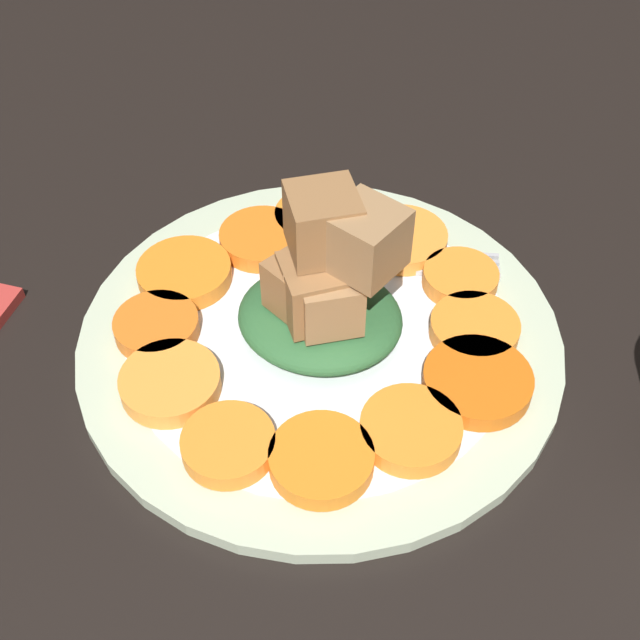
# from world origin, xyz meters

# --- Properties ---
(table_slab) EXTENTS (1.20, 1.20, 0.02)m
(table_slab) POSITION_xyz_m (0.00, 0.00, 0.01)
(table_slab) COLOR black
(table_slab) RESTS_ON ground
(plate) EXTENTS (0.31, 0.31, 0.01)m
(plate) POSITION_xyz_m (0.00, 0.00, 0.03)
(plate) COLOR beige
(plate) RESTS_ON table_slab
(carrot_slice_0) EXTENTS (0.06, 0.06, 0.01)m
(carrot_slice_0) POSITION_xyz_m (0.06, -0.07, 0.04)
(carrot_slice_0) COLOR orange
(carrot_slice_0) RESTS_ON plate
(carrot_slice_1) EXTENTS (0.06, 0.06, 0.01)m
(carrot_slice_1) POSITION_xyz_m (0.10, -0.02, 0.04)
(carrot_slice_1) COLOR orange
(carrot_slice_1) RESTS_ON plate
(carrot_slice_2) EXTENTS (0.05, 0.05, 0.01)m
(carrot_slice_2) POSITION_xyz_m (0.10, 0.03, 0.04)
(carrot_slice_2) COLOR orange
(carrot_slice_2) RESTS_ON plate
(carrot_slice_3) EXTENTS (0.06, 0.06, 0.01)m
(carrot_slice_3) POSITION_xyz_m (0.07, 0.07, 0.04)
(carrot_slice_3) COLOR orange
(carrot_slice_3) RESTS_ON plate
(carrot_slice_4) EXTENTS (0.05, 0.05, 0.01)m
(carrot_slice_4) POSITION_xyz_m (0.02, 0.10, 0.04)
(carrot_slice_4) COLOR orange
(carrot_slice_4) RESTS_ON plate
(carrot_slice_5) EXTENTS (0.06, 0.06, 0.01)m
(carrot_slice_5) POSITION_xyz_m (-0.03, 0.10, 0.04)
(carrot_slice_5) COLOR orange
(carrot_slice_5) RESTS_ON plate
(carrot_slice_6) EXTENTS (0.06, 0.06, 0.01)m
(carrot_slice_6) POSITION_xyz_m (-0.07, 0.06, 0.04)
(carrot_slice_6) COLOR orange
(carrot_slice_6) RESTS_ON plate
(carrot_slice_7) EXTENTS (0.06, 0.06, 0.01)m
(carrot_slice_7) POSITION_xyz_m (-0.10, 0.02, 0.04)
(carrot_slice_7) COLOR #D45F13
(carrot_slice_7) RESTS_ON plate
(carrot_slice_8) EXTENTS (0.06, 0.06, 0.01)m
(carrot_slice_8) POSITION_xyz_m (-0.09, -0.02, 0.04)
(carrot_slice_8) COLOR orange
(carrot_slice_8) RESTS_ON plate
(carrot_slice_9) EXTENTS (0.05, 0.05, 0.01)m
(carrot_slice_9) POSITION_xyz_m (-0.08, -0.07, 0.04)
(carrot_slice_9) COLOR orange
(carrot_slice_9) RESTS_ON plate
(carrot_slice_10) EXTENTS (0.06, 0.06, 0.01)m
(carrot_slice_10) POSITION_xyz_m (-0.03, -0.09, 0.04)
(carrot_slice_10) COLOR orange
(carrot_slice_10) RESTS_ON plate
(carrot_slice_11) EXTENTS (0.06, 0.06, 0.01)m
(carrot_slice_11) POSITION_xyz_m (0.03, -0.10, 0.04)
(carrot_slice_11) COLOR orange
(carrot_slice_11) RESTS_ON plate
(center_pile) EXTENTS (0.10, 0.09, 0.10)m
(center_pile) POSITION_xyz_m (-0.00, 0.00, 0.07)
(center_pile) COLOR #2D6033
(center_pile) RESTS_ON plate
(fork) EXTENTS (0.18, 0.05, 0.00)m
(fork) POSITION_xyz_m (-0.02, -0.07, 0.03)
(fork) COLOR #B2B2B7
(fork) RESTS_ON plate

